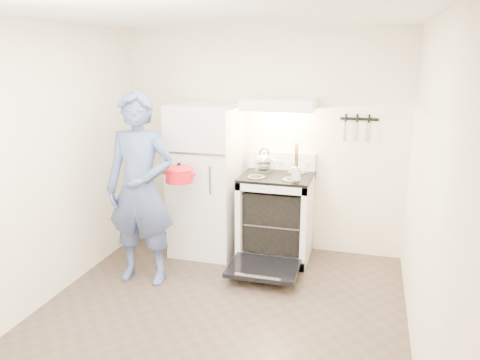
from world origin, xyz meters
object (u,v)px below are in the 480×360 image
at_px(refrigerator, 206,179).
at_px(tea_kettle, 264,159).
at_px(stove_body, 276,218).
at_px(person, 140,189).
at_px(dutch_oven, 179,175).

distance_m(refrigerator, tea_kettle, 0.70).
xyz_separation_m(stove_body, person, (-1.17, -0.90, 0.49)).
xyz_separation_m(tea_kettle, dutch_oven, (-0.68, -0.81, -0.03)).
bearing_deg(person, tea_kettle, 43.95).
bearing_deg(stove_body, tea_kettle, 137.12).
xyz_separation_m(refrigerator, tea_kettle, (0.63, 0.19, 0.23)).
height_order(refrigerator, dutch_oven, refrigerator).
bearing_deg(refrigerator, tea_kettle, 17.08).
distance_m(refrigerator, dutch_oven, 0.65).
bearing_deg(dutch_oven, refrigerator, 85.18).
distance_m(stove_body, dutch_oven, 1.23).
bearing_deg(refrigerator, stove_body, 1.77).
relative_size(refrigerator, stove_body, 1.85).
distance_m(stove_body, person, 1.55).
bearing_deg(person, stove_body, 34.27).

